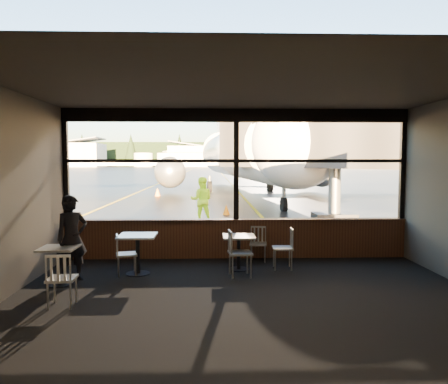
{
  "coord_description": "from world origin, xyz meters",
  "views": [
    {
      "loc": [
        -0.6,
        -10.2,
        2.28
      ],
      "look_at": [
        -0.25,
        1.0,
        1.5
      ],
      "focal_mm": 35.0,
      "sensor_mm": 36.0,
      "label": 1
    }
  ],
  "objects_px": {
    "airliner": "(242,117)",
    "cafe_table_left": "(59,266)",
    "chair_near_e": "(283,249)",
    "passenger": "(72,238)",
    "cone_wing": "(158,192)",
    "cafe_table_near": "(239,253)",
    "ground_crew": "(202,200)",
    "chair_near_n": "(258,244)",
    "chair_near_w": "(240,253)",
    "chair_mid_w": "(127,255)",
    "cone_nose": "(226,210)",
    "cafe_table_mid": "(138,255)",
    "chair_left_s": "(62,279)",
    "jet_bridge": "(327,156)"
  },
  "relations": [
    {
      "from": "airliner",
      "to": "ground_crew",
      "type": "relative_size",
      "value": 21.2
    },
    {
      "from": "jet_bridge",
      "to": "cafe_table_near",
      "type": "xyz_separation_m",
      "value": [
        -3.61,
        -6.65,
        -2.13
      ]
    },
    {
      "from": "cafe_table_left",
      "to": "cone_wing",
      "type": "height_order",
      "value": "cafe_table_left"
    },
    {
      "from": "passenger",
      "to": "cafe_table_left",
      "type": "bearing_deg",
      "value": -153.12
    },
    {
      "from": "cafe_table_left",
      "to": "cafe_table_near",
      "type": "bearing_deg",
      "value": 17.27
    },
    {
      "from": "cafe_table_left",
      "to": "chair_near_n",
      "type": "height_order",
      "value": "chair_near_n"
    },
    {
      "from": "chair_left_s",
      "to": "passenger",
      "type": "distance_m",
      "value": 1.59
    },
    {
      "from": "chair_near_n",
      "to": "passenger",
      "type": "xyz_separation_m",
      "value": [
        -3.73,
        -1.49,
        0.42
      ]
    },
    {
      "from": "cafe_table_left",
      "to": "chair_near_e",
      "type": "height_order",
      "value": "chair_near_e"
    },
    {
      "from": "passenger",
      "to": "airliner",
      "type": "bearing_deg",
      "value": 39.81
    },
    {
      "from": "airliner",
      "to": "cafe_table_left",
      "type": "height_order",
      "value": "airliner"
    },
    {
      "from": "cafe_table_near",
      "to": "cafe_table_left",
      "type": "xyz_separation_m",
      "value": [
        -3.39,
        -1.05,
        -0.01
      ]
    },
    {
      "from": "airliner",
      "to": "jet_bridge",
      "type": "xyz_separation_m",
      "value": [
        1.87,
        -16.36,
        -3.07
      ]
    },
    {
      "from": "chair_near_n",
      "to": "ground_crew",
      "type": "bearing_deg",
      "value": -69.81
    },
    {
      "from": "jet_bridge",
      "to": "chair_mid_w",
      "type": "distance_m",
      "value": 9.39
    },
    {
      "from": "airliner",
      "to": "cafe_table_near",
      "type": "distance_m",
      "value": 23.66
    },
    {
      "from": "cafe_table_mid",
      "to": "airliner",
      "type": "bearing_deg",
      "value": 80.73
    },
    {
      "from": "chair_near_w",
      "to": "passenger",
      "type": "relative_size",
      "value": 0.57
    },
    {
      "from": "chair_mid_w",
      "to": "chair_left_s",
      "type": "xyz_separation_m",
      "value": [
        -0.65,
        -1.88,
        0.02
      ]
    },
    {
      "from": "cafe_table_left",
      "to": "chair_near_e",
      "type": "xyz_separation_m",
      "value": [
        4.32,
        1.1,
        0.08
      ]
    },
    {
      "from": "cafe_table_mid",
      "to": "chair_left_s",
      "type": "height_order",
      "value": "chair_left_s"
    },
    {
      "from": "chair_left_s",
      "to": "ground_crew",
      "type": "bearing_deg",
      "value": 74.71
    },
    {
      "from": "cafe_table_left",
      "to": "ground_crew",
      "type": "height_order",
      "value": "ground_crew"
    },
    {
      "from": "cafe_table_near",
      "to": "chair_mid_w",
      "type": "xyz_separation_m",
      "value": [
        -2.28,
        -0.37,
        0.05
      ]
    },
    {
      "from": "chair_left_s",
      "to": "passenger",
      "type": "height_order",
      "value": "passenger"
    },
    {
      "from": "cafe_table_left",
      "to": "chair_mid_w",
      "type": "height_order",
      "value": "chair_mid_w"
    },
    {
      "from": "cafe_table_near",
      "to": "ground_crew",
      "type": "bearing_deg",
      "value": 97.46
    },
    {
      "from": "chair_near_e",
      "to": "passenger",
      "type": "distance_m",
      "value": 4.26
    },
    {
      "from": "chair_near_e",
      "to": "chair_left_s",
      "type": "height_order",
      "value": "chair_near_e"
    },
    {
      "from": "ground_crew",
      "to": "cone_nose",
      "type": "xyz_separation_m",
      "value": [
        1.01,
        2.47,
        -0.64
      ]
    },
    {
      "from": "airliner",
      "to": "cafe_table_left",
      "type": "bearing_deg",
      "value": -107.02
    },
    {
      "from": "chair_near_n",
      "to": "ground_crew",
      "type": "distance_m",
      "value": 6.51
    },
    {
      "from": "passenger",
      "to": "chair_near_n",
      "type": "bearing_deg",
      "value": -16.62
    },
    {
      "from": "jet_bridge",
      "to": "chair_left_s",
      "type": "xyz_separation_m",
      "value": [
        -6.54,
        -8.9,
        -2.05
      ]
    },
    {
      "from": "airliner",
      "to": "ground_crew",
      "type": "height_order",
      "value": "airliner"
    },
    {
      "from": "chair_near_n",
      "to": "passenger",
      "type": "relative_size",
      "value": 0.49
    },
    {
      "from": "ground_crew",
      "to": "chair_near_e",
      "type": "bearing_deg",
      "value": 105.23
    },
    {
      "from": "passenger",
      "to": "ground_crew",
      "type": "relative_size",
      "value": 0.96
    },
    {
      "from": "cafe_table_left",
      "to": "ground_crew",
      "type": "distance_m",
      "value": 8.52
    },
    {
      "from": "airliner",
      "to": "chair_left_s",
      "type": "xyz_separation_m",
      "value": [
        -4.67,
        -25.26,
        -5.12
      ]
    },
    {
      "from": "chair_mid_w",
      "to": "chair_near_e",
      "type": "bearing_deg",
      "value": 83.7
    },
    {
      "from": "chair_near_n",
      "to": "cone_nose",
      "type": "xyz_separation_m",
      "value": [
        -0.41,
        8.81,
        -0.19
      ]
    },
    {
      "from": "chair_mid_w",
      "to": "cone_nose",
      "type": "bearing_deg",
      "value": 152.89
    },
    {
      "from": "chair_near_w",
      "to": "chair_near_n",
      "type": "bearing_deg",
      "value": 152.59
    },
    {
      "from": "airliner",
      "to": "cafe_table_near",
      "type": "xyz_separation_m",
      "value": [
        -1.74,
        -23.01,
        -5.19
      ]
    },
    {
      "from": "airliner",
      "to": "jet_bridge",
      "type": "bearing_deg",
      "value": -88.48
    },
    {
      "from": "cafe_table_mid",
      "to": "chair_near_e",
      "type": "relative_size",
      "value": 0.92
    },
    {
      "from": "airliner",
      "to": "chair_near_n",
      "type": "distance_m",
      "value": 22.88
    },
    {
      "from": "airliner",
      "to": "chair_near_e",
      "type": "xyz_separation_m",
      "value": [
        -0.8,
        -22.96,
        -5.12
      ]
    },
    {
      "from": "chair_near_n",
      "to": "passenger",
      "type": "bearing_deg",
      "value": 29.3
    }
  ]
}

